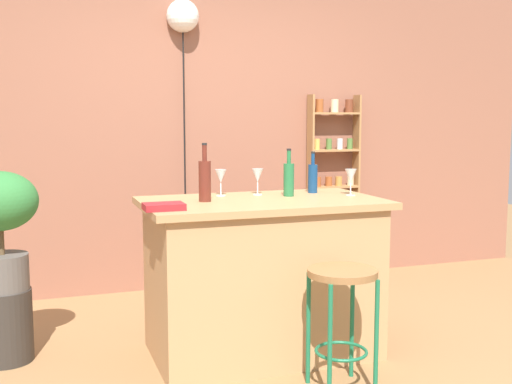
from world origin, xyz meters
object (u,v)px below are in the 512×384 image
(wine_glass_center, at_px, (351,177))
(pendant_globe_light, at_px, (183,19))
(potted_plant, at_px, (0,218))
(bottle_sauce_amber, at_px, (205,179))
(bottle_olive_oil, at_px, (313,177))
(cookbook, at_px, (164,207))
(spice_shelf, at_px, (333,183))
(bottle_soda_blue, at_px, (289,178))
(plant_stool, at_px, (6,326))
(wine_glass_left, at_px, (221,177))
(bar_stool, at_px, (342,299))
(wine_glass_right, at_px, (258,176))

(wine_glass_center, distance_m, pendant_globe_light, 2.03)
(pendant_globe_light, bearing_deg, potted_plant, -138.79)
(bottle_sauce_amber, xyz_separation_m, wine_glass_center, (0.92, -0.03, -0.01))
(bottle_olive_oil, height_order, cookbook, bottle_olive_oil)
(spice_shelf, bearing_deg, cookbook, -136.76)
(bottle_soda_blue, height_order, pendant_globe_light, pendant_globe_light)
(plant_stool, height_order, wine_glass_left, wine_glass_left)
(potted_plant, distance_m, bottle_olive_oil, 1.89)
(spice_shelf, xyz_separation_m, cookbook, (-1.84, -1.73, 0.11))
(bottle_olive_oil, bearing_deg, bottle_soda_blue, -152.52)
(wine_glass_center, height_order, pendant_globe_light, pendant_globe_light)
(bar_stool, xyz_separation_m, plant_stool, (-1.66, 0.99, -0.27))
(plant_stool, relative_size, bottle_soda_blue, 1.45)
(cookbook, bearing_deg, bottle_soda_blue, 20.65)
(spice_shelf, distance_m, wine_glass_left, 1.91)
(wine_glass_center, bearing_deg, spice_shelf, 67.30)
(wine_glass_left, xyz_separation_m, pendant_globe_light, (0.07, 1.30, 1.14))
(bottle_sauce_amber, distance_m, wine_glass_right, 0.43)
(potted_plant, xyz_separation_m, wine_glass_center, (2.04, -0.36, 0.21))
(bottle_sauce_amber, bearing_deg, potted_plant, 163.26)
(bar_stool, height_order, wine_glass_right, wine_glass_right)
(spice_shelf, xyz_separation_m, wine_glass_left, (-1.40, -1.28, 0.21))
(potted_plant, bearing_deg, wine_glass_right, -5.49)
(spice_shelf, height_order, wine_glass_left, spice_shelf)
(bottle_soda_blue, xyz_separation_m, pendant_globe_light, (-0.32, 1.45, 1.14))
(bar_stool, relative_size, bottle_olive_oil, 2.43)
(bar_stool, bearing_deg, potted_plant, 149.16)
(bottle_soda_blue, bearing_deg, potted_plant, 170.77)
(potted_plant, distance_m, wine_glass_right, 1.52)
(spice_shelf, distance_m, bottle_olive_oil, 1.55)
(bottle_olive_oil, xyz_separation_m, wine_glass_left, (-0.60, 0.04, 0.02))
(potted_plant, relative_size, bottle_soda_blue, 2.36)
(bar_stool, height_order, bottle_soda_blue, bottle_soda_blue)
(bar_stool, xyz_separation_m, bottle_olive_oil, (0.21, 0.83, 0.55))
(bottle_sauce_amber, bearing_deg, plant_stool, 163.26)
(bottle_soda_blue, bearing_deg, wine_glass_center, -13.71)
(bar_stool, xyz_separation_m, pendant_globe_light, (-0.32, 2.17, 1.70))
(bottle_soda_blue, xyz_separation_m, wine_glass_right, (-0.16, 0.13, 0.01))
(wine_glass_right, height_order, cookbook, wine_glass_right)
(bottle_olive_oil, relative_size, pendant_globe_light, 0.11)
(wine_glass_left, bearing_deg, spice_shelf, 42.33)
(bottle_soda_blue, distance_m, bottle_olive_oil, 0.24)
(cookbook, height_order, pendant_globe_light, pendant_globe_light)
(bar_stool, relative_size, spice_shelf, 0.40)
(potted_plant, bearing_deg, bottle_olive_oil, -4.89)
(bottle_soda_blue, height_order, wine_glass_left, bottle_soda_blue)
(spice_shelf, height_order, bottle_olive_oil, spice_shelf)
(bar_stool, bearing_deg, bottle_soda_blue, 90.27)
(bottle_soda_blue, height_order, bottle_olive_oil, bottle_soda_blue)
(wine_glass_center, bearing_deg, plant_stool, 169.93)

